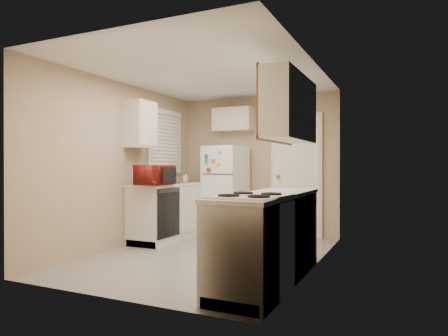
% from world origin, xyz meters
% --- Properties ---
extents(floor, '(3.80, 3.80, 0.00)m').
position_xyz_m(floor, '(0.00, 0.00, 0.00)').
color(floor, '#AAA39D').
rests_on(floor, ground).
extents(ceiling, '(3.80, 3.80, 0.00)m').
position_xyz_m(ceiling, '(0.00, 0.00, 2.40)').
color(ceiling, white).
rests_on(ceiling, floor).
extents(wall_left, '(3.80, 3.80, 0.00)m').
position_xyz_m(wall_left, '(-1.40, 0.00, 1.20)').
color(wall_left, tan).
rests_on(wall_left, floor).
extents(wall_right, '(3.80, 3.80, 0.00)m').
position_xyz_m(wall_right, '(1.40, 0.00, 1.20)').
color(wall_right, tan).
rests_on(wall_right, floor).
extents(wall_back, '(2.80, 2.80, 0.00)m').
position_xyz_m(wall_back, '(0.00, 1.90, 1.20)').
color(wall_back, tan).
rests_on(wall_back, floor).
extents(wall_front, '(2.80, 2.80, 0.00)m').
position_xyz_m(wall_front, '(0.00, -1.90, 1.20)').
color(wall_front, tan).
rests_on(wall_front, floor).
extents(left_counter, '(0.60, 1.80, 0.90)m').
position_xyz_m(left_counter, '(-1.10, 0.90, 0.45)').
color(left_counter, silver).
rests_on(left_counter, floor).
extents(dishwasher, '(0.03, 0.58, 0.72)m').
position_xyz_m(dishwasher, '(-0.81, 0.30, 0.49)').
color(dishwasher, black).
rests_on(dishwasher, floor).
extents(sink, '(0.54, 0.74, 0.16)m').
position_xyz_m(sink, '(-1.10, 1.05, 0.86)').
color(sink, gray).
rests_on(sink, left_counter).
extents(microwave, '(0.56, 0.34, 0.36)m').
position_xyz_m(microwave, '(-0.94, 0.14, 1.05)').
color(microwave, maroon).
rests_on(microwave, left_counter).
extents(soap_bottle, '(0.09, 0.09, 0.17)m').
position_xyz_m(soap_bottle, '(-1.15, 1.38, 1.00)').
color(soap_bottle, silver).
rests_on(soap_bottle, left_counter).
extents(window_blinds, '(0.10, 0.98, 1.08)m').
position_xyz_m(window_blinds, '(-1.36, 1.05, 1.60)').
color(window_blinds, silver).
rests_on(window_blinds, wall_left).
extents(upper_cabinet_left, '(0.30, 0.45, 0.70)m').
position_xyz_m(upper_cabinet_left, '(-1.25, 0.22, 1.80)').
color(upper_cabinet_left, silver).
rests_on(upper_cabinet_left, wall_left).
extents(refrigerator, '(0.70, 0.69, 1.52)m').
position_xyz_m(refrigerator, '(-0.46, 1.55, 0.76)').
color(refrigerator, white).
rests_on(refrigerator, floor).
extents(cabinet_over_fridge, '(0.70, 0.30, 0.40)m').
position_xyz_m(cabinet_over_fridge, '(-0.40, 1.75, 2.00)').
color(cabinet_over_fridge, silver).
rests_on(cabinet_over_fridge, wall_back).
extents(interior_door, '(0.86, 0.06, 2.08)m').
position_xyz_m(interior_door, '(0.70, 1.86, 1.02)').
color(interior_door, white).
rests_on(interior_door, floor).
extents(right_counter, '(0.60, 2.00, 0.90)m').
position_xyz_m(right_counter, '(1.10, -0.80, 0.45)').
color(right_counter, silver).
rests_on(right_counter, floor).
extents(stove, '(0.64, 0.76, 0.86)m').
position_xyz_m(stove, '(1.12, -1.34, 0.43)').
color(stove, white).
rests_on(stove, floor).
extents(upper_cabinet_right, '(0.30, 1.20, 0.70)m').
position_xyz_m(upper_cabinet_right, '(1.25, -0.50, 1.80)').
color(upper_cabinet_right, silver).
rests_on(upper_cabinet_right, wall_right).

